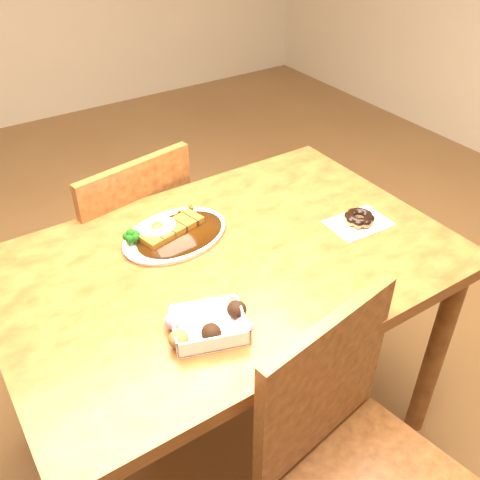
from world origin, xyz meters
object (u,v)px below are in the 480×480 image
pon_de_ring (359,218)px  table (229,286)px  chair_near (357,471)px  katsu_curry_plate (173,233)px  donut_box (209,325)px  chair_far (126,249)px

pon_de_ring → table: bearing=170.0°
table → chair_near: bearing=-89.2°
katsu_curry_plate → donut_box: (-0.10, -0.37, 0.01)m
donut_box → katsu_curry_plate: bearing=74.7°
chair_far → table: bearing=90.2°
table → katsu_curry_plate: size_ratio=3.55×
table → pon_de_ring: (0.40, -0.07, 0.12)m
donut_box → pon_de_ring: 0.60m
table → chair_far: 0.57m
donut_box → chair_far: bearing=83.6°
table → chair_near: size_ratio=1.38×
chair_far → katsu_curry_plate: (0.02, -0.37, 0.29)m
chair_far → pon_de_ring: 0.84m
table → donut_box: 0.30m
table → chair_near: chair_near is taller
chair_near → donut_box: bearing=110.4°
table → donut_box: bearing=-131.4°
katsu_curry_plate → pon_de_ring: 0.54m
table → katsu_curry_plate: bearing=116.2°
chair_near → katsu_curry_plate: bearing=87.9°
chair_far → pon_de_ring: (0.50, -0.61, 0.29)m
katsu_curry_plate → pon_de_ring: (0.48, -0.23, 0.00)m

